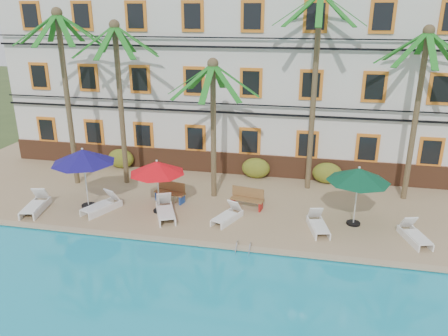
% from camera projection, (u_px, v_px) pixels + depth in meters
% --- Properties ---
extents(ground, '(100.00, 100.00, 0.00)m').
position_uv_depth(ground, '(187.00, 237.00, 17.83)').
color(ground, '#384C23').
rests_on(ground, ground).
extents(pool_deck, '(30.00, 12.00, 0.25)m').
position_uv_depth(pool_deck, '(214.00, 188.00, 22.39)').
color(pool_deck, tan).
rests_on(pool_deck, ground).
extents(pool_coping, '(30.00, 0.35, 0.06)m').
position_uv_depth(pool_coping, '(180.00, 241.00, 16.90)').
color(pool_coping, tan).
rests_on(pool_coping, pool_deck).
extents(hotel_building, '(25.40, 6.44, 10.22)m').
position_uv_depth(hotel_building, '(233.00, 72.00, 25.19)').
color(hotel_building, silver).
rests_on(hotel_building, pool_deck).
extents(palm_a, '(4.17, 4.17, 8.62)m').
position_uv_depth(palm_a, '(65.00, 77.00, 20.92)').
color(palm_a, brown).
rests_on(palm_a, pool_deck).
extents(palm_b, '(4.17, 4.17, 8.09)m').
position_uv_depth(palm_b, '(119.00, 83.00, 21.08)').
color(palm_b, brown).
rests_on(palm_b, pool_deck).
extents(palm_c, '(4.17, 4.17, 6.53)m').
position_uv_depth(palm_c, '(213.00, 109.00, 19.72)').
color(palm_c, brown).
rests_on(palm_c, pool_deck).
extents(palm_d, '(4.17, 4.17, 9.46)m').
position_uv_depth(palm_d, '(316.00, 68.00, 20.09)').
color(palm_d, brown).
rests_on(palm_d, pool_deck).
extents(palm_e, '(4.17, 4.17, 7.92)m').
position_uv_depth(palm_e, '(419.00, 92.00, 19.16)').
color(palm_e, brown).
rests_on(palm_e, pool_deck).
extents(shrub_left, '(1.50, 0.90, 1.10)m').
position_uv_depth(shrub_left, '(121.00, 159.00, 24.76)').
color(shrub_left, '#265B1A').
rests_on(shrub_left, pool_deck).
extents(shrub_mid, '(1.50, 0.90, 1.10)m').
position_uv_depth(shrub_mid, '(256.00, 168.00, 23.26)').
color(shrub_mid, '#265B1A').
rests_on(shrub_mid, pool_deck).
extents(shrub_right, '(1.50, 0.90, 1.10)m').
position_uv_depth(shrub_right, '(327.00, 173.00, 22.54)').
color(shrub_right, '#265B1A').
rests_on(shrub_right, pool_deck).
extents(umbrella_blue, '(2.82, 2.82, 2.81)m').
position_uv_depth(umbrella_blue, '(83.00, 157.00, 19.19)').
color(umbrella_blue, black).
rests_on(umbrella_blue, pool_deck).
extents(umbrella_red, '(2.44, 2.44, 2.44)m').
position_uv_depth(umbrella_red, '(157.00, 168.00, 18.81)').
color(umbrella_red, black).
rests_on(umbrella_red, pool_deck).
extents(umbrella_green, '(2.58, 2.58, 2.58)m').
position_uv_depth(umbrella_green, '(359.00, 175.00, 17.60)').
color(umbrella_green, black).
rests_on(umbrella_green, pool_deck).
extents(lounger_a, '(1.05, 2.03, 0.91)m').
position_uv_depth(lounger_a, '(36.00, 205.00, 19.46)').
color(lounger_a, white).
rests_on(lounger_a, pool_deck).
extents(lounger_b, '(1.37, 1.98, 0.88)m').
position_uv_depth(lounger_b, '(102.00, 205.00, 19.46)').
color(lounger_b, white).
rests_on(lounger_b, pool_deck).
extents(lounger_c, '(1.46, 2.08, 0.93)m').
position_uv_depth(lounger_c, '(165.00, 210.00, 18.92)').
color(lounger_c, white).
rests_on(lounger_c, pool_deck).
extents(lounger_d, '(1.20, 1.77, 0.79)m').
position_uv_depth(lounger_d, '(228.00, 215.00, 18.55)').
color(lounger_d, white).
rests_on(lounger_d, pool_deck).
extents(lounger_e, '(1.01, 1.82, 0.81)m').
position_uv_depth(lounger_e, '(318.00, 224.00, 17.76)').
color(lounger_e, white).
rests_on(lounger_e, pool_deck).
extents(lounger_f, '(1.11, 1.83, 0.82)m').
position_uv_depth(lounger_f, '(415.00, 234.00, 16.94)').
color(lounger_f, white).
rests_on(lounger_f, pool_deck).
extents(bench_left, '(1.57, 0.81, 0.93)m').
position_uv_depth(bench_left, '(171.00, 191.00, 20.46)').
color(bench_left, olive).
rests_on(bench_left, pool_deck).
extents(bench_right, '(1.56, 0.72, 0.93)m').
position_uv_depth(bench_right, '(248.00, 198.00, 19.74)').
color(bench_right, olive).
rests_on(bench_right, pool_deck).
extents(pool_ladder, '(0.54, 0.74, 0.74)m').
position_uv_depth(pool_ladder, '(244.00, 250.00, 16.33)').
color(pool_ladder, silver).
rests_on(pool_ladder, ground).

